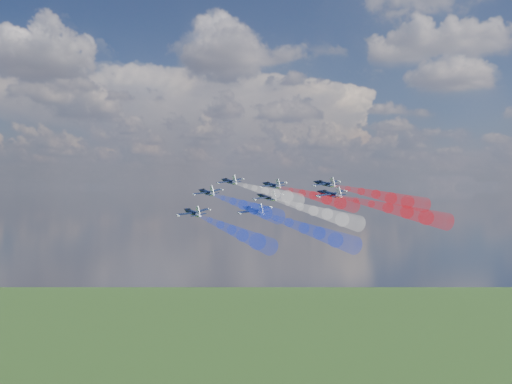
# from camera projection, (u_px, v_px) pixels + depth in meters

# --- Properties ---
(jet_lead) EXTENTS (12.98, 13.51, 5.35)m
(jet_lead) POSITION_uv_depth(u_px,v_px,m) (229.00, 181.00, 160.92)
(jet_lead) COLOR black
(trail_lead) EXTENTS (22.26, 27.34, 8.02)m
(trail_lead) POSITION_uv_depth(u_px,v_px,m) (265.00, 191.00, 143.27)
(trail_lead) COLOR white
(jet_inner_left) EXTENTS (12.98, 13.51, 5.35)m
(jet_inner_left) POSITION_uv_depth(u_px,v_px,m) (207.00, 192.00, 147.12)
(jet_inner_left) COLOR black
(trail_inner_left) EXTENTS (22.26, 27.34, 8.02)m
(trail_inner_left) POSITION_uv_depth(u_px,v_px,m) (243.00, 205.00, 129.47)
(trail_inner_left) COLOR #1B35E8
(jet_inner_right) EXTENTS (12.98, 13.51, 5.35)m
(jet_inner_right) POSITION_uv_depth(u_px,v_px,m) (272.00, 185.00, 156.46)
(jet_inner_right) COLOR black
(trail_inner_right) EXTENTS (22.26, 27.34, 8.02)m
(trail_inner_right) POSITION_uv_depth(u_px,v_px,m) (314.00, 196.00, 138.81)
(trail_inner_right) COLOR red
(jet_outer_left) EXTENTS (12.98, 13.51, 5.35)m
(jet_outer_left) POSITION_uv_depth(u_px,v_px,m) (193.00, 213.00, 132.21)
(jet_outer_left) COLOR black
(trail_outer_left) EXTENTS (22.26, 27.34, 8.02)m
(trail_outer_left) POSITION_uv_depth(u_px,v_px,m) (231.00, 230.00, 114.57)
(trail_outer_left) COLOR #1B35E8
(jet_center_third) EXTENTS (12.98, 13.51, 5.35)m
(jet_center_third) POSITION_uv_depth(u_px,v_px,m) (267.00, 197.00, 141.97)
(jet_center_third) COLOR black
(trail_center_third) EXTENTS (22.26, 27.34, 8.02)m
(trail_center_third) POSITION_uv_depth(u_px,v_px,m) (313.00, 211.00, 124.32)
(trail_center_third) COLOR white
(jet_outer_right) EXTENTS (12.98, 13.51, 5.35)m
(jet_outer_right) POSITION_uv_depth(u_px,v_px,m) (325.00, 184.00, 150.66)
(jet_outer_right) COLOR black
(trail_outer_right) EXTENTS (22.26, 27.34, 8.02)m
(trail_outer_right) POSITION_uv_depth(u_px,v_px,m) (376.00, 195.00, 133.01)
(trail_outer_right) COLOR red
(jet_rear_left) EXTENTS (12.98, 13.51, 5.35)m
(jet_rear_left) POSITION_uv_depth(u_px,v_px,m) (254.00, 210.00, 127.76)
(jet_rear_left) COLOR black
(trail_rear_left) EXTENTS (22.26, 27.34, 8.02)m
(trail_rear_left) POSITION_uv_depth(u_px,v_px,m) (304.00, 228.00, 110.11)
(trail_rear_left) COLOR #1B35E8
(jet_rear_right) EXTENTS (12.98, 13.51, 5.35)m
(jet_rear_right) POSITION_uv_depth(u_px,v_px,m) (330.00, 194.00, 134.10)
(jet_rear_right) COLOR black
(trail_rear_right) EXTENTS (22.26, 27.34, 8.02)m
(trail_rear_right) POSITION_uv_depth(u_px,v_px,m) (389.00, 208.00, 116.45)
(trail_rear_right) COLOR red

